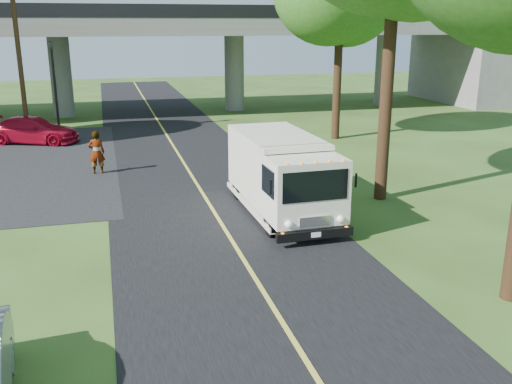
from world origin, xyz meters
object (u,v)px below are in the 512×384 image
object	(u,v)px
utility_pole	(19,54)
pedestrian	(97,152)
step_van	(282,173)
red_sedan	(33,130)
traffic_signal	(54,77)

from	to	relation	value
utility_pole	pedestrian	world-z (taller)	utility_pole
utility_pole	step_van	bearing A→B (deg)	-58.41
utility_pole	red_sedan	size ratio (longest dim) A/B	1.87
utility_pole	red_sedan	distance (m)	4.04
traffic_signal	pedestrian	size ratio (longest dim) A/B	2.81
step_van	traffic_signal	bearing A→B (deg)	113.48
pedestrian	red_sedan	bearing A→B (deg)	-63.77
step_van	red_sedan	bearing A→B (deg)	120.95
utility_pole	step_van	world-z (taller)	utility_pole
pedestrian	step_van	bearing A→B (deg)	132.78
red_sedan	pedestrian	distance (m)	8.30
traffic_signal	red_sedan	xyz separation A→B (m)	(-1.11, -3.00, -2.50)
step_van	pedestrian	distance (m)	9.30
step_van	red_sedan	distance (m)	17.42
step_van	utility_pole	bearing A→B (deg)	120.33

